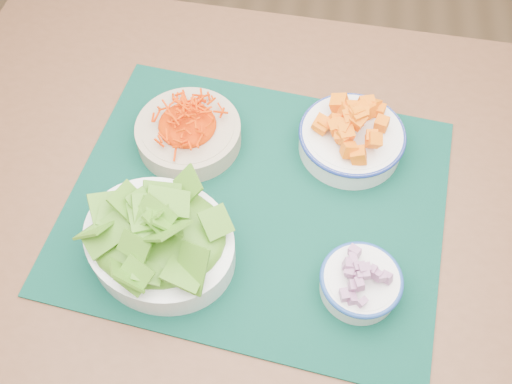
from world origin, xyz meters
TOP-DOWN VIEW (x-y plane):
  - table at (-0.07, 0.18)m, footprint 1.28×0.89m
  - placemat at (-0.07, 0.13)m, footprint 0.66×0.57m
  - carrot_bowl at (-0.20, 0.24)m, footprint 0.20×0.20m
  - squash_bowl at (0.08, 0.26)m, footprint 0.18×0.18m
  - lettuce_bowl at (-0.20, 0.02)m, footprint 0.30×0.28m
  - onion_bowl at (0.10, -0.01)m, footprint 0.12×0.12m

SIDE VIEW (x-z plane):
  - table at x=-0.07m, z-range 0.28..1.03m
  - placemat at x=-0.07m, z-range 0.75..0.75m
  - onion_bowl at x=0.10m, z-range 0.75..0.81m
  - carrot_bowl at x=-0.20m, z-range 0.75..0.82m
  - squash_bowl at x=0.08m, z-range 0.75..0.84m
  - lettuce_bowl at x=-0.20m, z-range 0.75..0.86m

